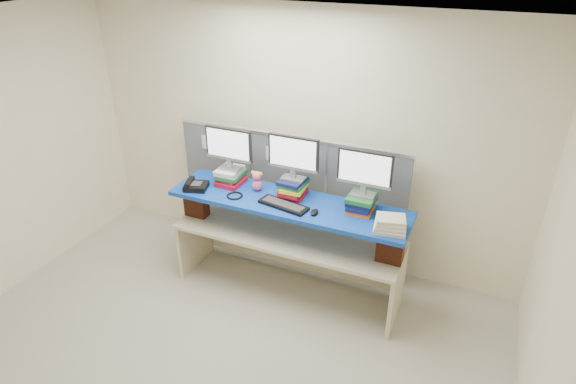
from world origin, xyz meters
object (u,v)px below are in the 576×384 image
at_px(keyboard, 283,205).
at_px(blue_board, 288,203).
at_px(desk_phone, 195,186).
at_px(monitor_right, 365,171).
at_px(monitor_left, 229,146).
at_px(desk, 288,245).
at_px(monitor_center, 293,155).

bearing_deg(keyboard, blue_board, 100.72).
bearing_deg(desk_phone, blue_board, -8.44).
bearing_deg(monitor_right, monitor_left, -180.00).
height_order(blue_board, monitor_left, monitor_left).
distance_m(desk, monitor_right, 1.16).
distance_m(blue_board, monitor_center, 0.47).
bearing_deg(desk, monitor_left, 170.35).
height_order(monitor_center, keyboard, monitor_center).
bearing_deg(monitor_center, blue_board, -91.75).
distance_m(monitor_center, keyboard, 0.48).
bearing_deg(blue_board, monitor_right, 9.62).
bearing_deg(monitor_left, keyboard, -18.07).
height_order(keyboard, desk_phone, desk_phone).
height_order(monitor_left, monitor_center, monitor_center).
bearing_deg(blue_board, monitor_center, 88.25).
height_order(blue_board, keyboard, keyboard).
bearing_deg(monitor_center, monitor_right, -0.00).
xyz_separation_m(desk, keyboard, (0.00, -0.11, 0.53)).
bearing_deg(blue_board, desk, 69.34).
relative_size(monitor_left, monitor_center, 1.00).
bearing_deg(blue_board, monitor_left, 170.35).
distance_m(desk, desk_phone, 1.12).
bearing_deg(monitor_left, monitor_center, 0.00).
bearing_deg(desk_phone, keyboard, -14.87).
height_order(monitor_left, monitor_right, monitor_left).
bearing_deg(monitor_left, blue_board, -9.65).
bearing_deg(keyboard, desk_phone, -167.98).
bearing_deg(blue_board, desk_phone, -171.99).
relative_size(monitor_right, keyboard, 0.99).
xyz_separation_m(monitor_center, monitor_right, (0.70, 0.00, -0.03)).
bearing_deg(desk, blue_board, -110.66).
xyz_separation_m(blue_board, monitor_right, (0.70, 0.12, 0.43)).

